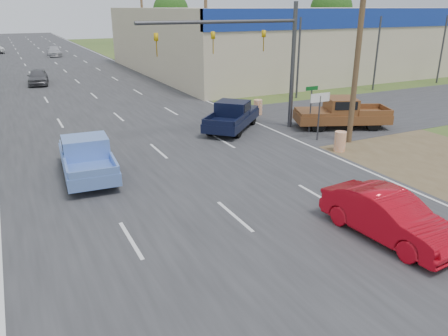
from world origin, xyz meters
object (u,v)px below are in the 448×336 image
blue_pickup (86,156)px  distant_car_silver (54,51)px  red_convertible (388,217)px  brown_pickup (340,113)px  distant_car_grey (38,77)px  navy_pickup (233,115)px

blue_pickup → distant_car_silver: 50.93m
red_convertible → blue_pickup: (-7.20, 9.64, 0.12)m
blue_pickup → red_convertible: bearing=-49.3°
brown_pickup → distant_car_grey: 28.15m
distant_car_silver → distant_car_grey: bearing=-96.2°
distant_car_grey → distant_car_silver: bearing=87.1°
red_convertible → navy_pickup: size_ratio=0.90×
navy_pickup → brown_pickup: bearing=22.3°
navy_pickup → distant_car_silver: bearing=141.1°
blue_pickup → navy_pickup: bearing=26.9°
blue_pickup → navy_pickup: size_ratio=1.06×
navy_pickup → distant_car_grey: navy_pickup is taller
red_convertible → distant_car_silver: 60.42m
distant_car_grey → red_convertible: bearing=-72.0°
red_convertible → blue_pickup: bearing=121.9°
blue_pickup → distant_car_silver: size_ratio=1.12×
brown_pickup → distant_car_silver: size_ratio=1.24×
brown_pickup → navy_pickup: bearing=89.5°
red_convertible → distant_car_grey: bearing=96.3°
red_convertible → blue_pickup: size_ratio=0.85×
distant_car_grey → brown_pickup: bearing=-52.3°
navy_pickup → brown_pickup: 6.28m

